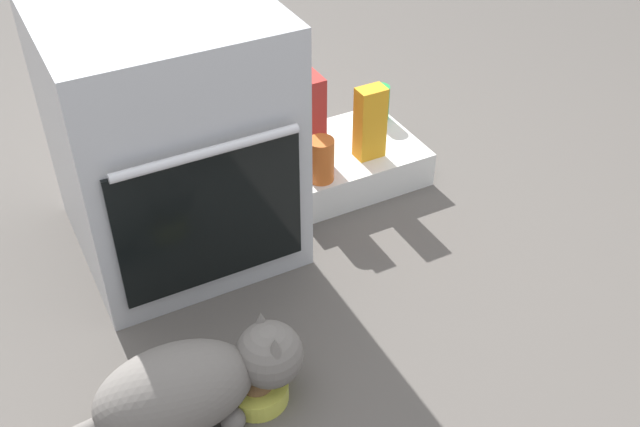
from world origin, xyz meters
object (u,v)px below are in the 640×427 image
Objects in this scene: food_bowl at (257,389)px; sauce_jar at (321,160)px; juice_carton at (370,123)px; pantry_cabinet at (344,161)px; cereal_box at (304,111)px; soda_can at (380,102)px; cat at (192,385)px; oven at (169,134)px.

sauce_jar is (0.48, 0.58, 0.16)m from food_bowl.
juice_carton reaches higher than food_bowl.
cereal_box reaches higher than pantry_cabinet.
soda_can is 0.86× the size of sauce_jar.
food_bowl is at bearing 0.00° from cat.
juice_carton is (0.63, -0.03, -0.12)m from oven.
cat is at bearing 176.41° from food_bowl.
cereal_box is (0.51, 0.76, 0.23)m from food_bowl.
pantry_cabinet is 3.18× the size of food_bowl.
oven is 4.85× the size of food_bowl.
juice_carton is 0.86× the size of cereal_box.
soda_can is at bearing 43.05° from cat.
pantry_cabinet is 0.24m from cereal_box.
food_bowl is at bearing -135.47° from soda_can.
oven is 0.81m from soda_can.
oven is 2.59× the size of cereal_box.
pantry_cabinet is 0.25m from soda_can.
pantry_cabinet is 0.20m from juice_carton.
juice_carton reaches higher than sauce_jar.
juice_carton is 0.21m from sauce_jar.
pantry_cabinet is 3.40× the size of sauce_jar.
sauce_jar is at bearing -10.07° from oven.
cereal_box is (-0.17, 0.13, 0.02)m from juice_carton.
soda_can is at bearing 9.56° from cereal_box.
oven reaches higher than food_bowl.
cat is (-0.78, -0.70, 0.06)m from pantry_cabinet.
oven is at bearing -174.81° from pantry_cabinet.
oven is 0.74m from food_bowl.
soda_can reaches higher than food_bowl.
food_bowl is 1.17m from soda_can.
soda_can reaches higher than cat.
soda_can is (0.98, 0.80, 0.06)m from cat.
juice_carton is at bearing -129.30° from soda_can.
food_bowl is 1.25× the size of soda_can.
pantry_cabinet is 0.24m from sauce_jar.
pantry_cabinet is 1.99× the size of juice_carton.
cat is at bearing -138.09° from pantry_cabinet.
oven is 0.95× the size of cat.
oven reaches higher than juice_carton.
juice_carton is 1.71× the size of sauce_jar.
soda_can is at bearing 27.73° from pantry_cabinet.
soda_can is (0.83, 0.81, 0.15)m from food_bowl.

